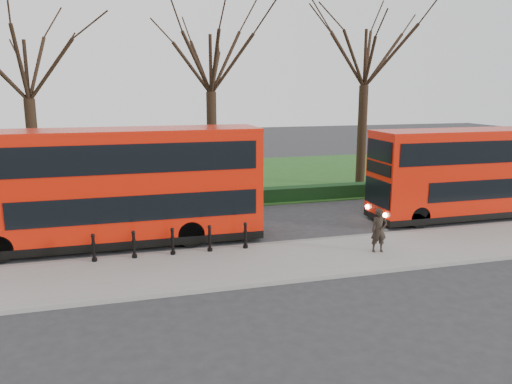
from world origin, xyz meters
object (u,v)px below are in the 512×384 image
object	(u,v)px
bus_lead	(114,188)
bus_rear	(477,173)
pedestrian	(379,230)
bollard_row	(173,242)

from	to	relation	value
bus_lead	bus_rear	world-z (taller)	bus_lead
bus_lead	pedestrian	xyz separation A→B (m)	(9.78, -4.22, -1.39)
bollard_row	bus_lead	size ratio (longest dim) A/B	0.49
bus_lead	bus_rear	xyz separation A→B (m)	(17.49, -0.11, -0.19)
bollard_row	pedestrian	bearing A→B (deg)	-13.32
bus_lead	bus_rear	size ratio (longest dim) A/B	1.08
bus_rear	bus_lead	bearing A→B (deg)	179.65
bus_lead	bus_rear	distance (m)	17.49
bollard_row	bus_rear	distance (m)	15.68
bus_rear	bollard_row	bearing A→B (deg)	-171.59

